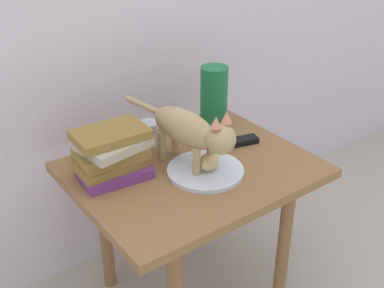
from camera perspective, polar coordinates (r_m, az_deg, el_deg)
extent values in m
cube|color=olive|center=(1.54, 0.00, -3.11)|extent=(0.74, 0.59, 0.03)
cylinder|color=olive|center=(1.69, 10.83, -11.90)|extent=(0.04, 0.04, 0.52)
cylinder|color=olive|center=(1.76, -10.31, -9.90)|extent=(0.04, 0.04, 0.52)
cylinder|color=olive|center=(1.95, 1.41, -5.22)|extent=(0.04, 0.04, 0.52)
cylinder|color=silver|center=(1.49, 1.61, -3.19)|extent=(0.24, 0.24, 0.01)
ellipsoid|color=#E0BC7A|center=(1.48, 2.03, -2.11)|extent=(0.10, 0.09, 0.05)
cylinder|color=tan|center=(1.48, 2.19, -1.52)|extent=(0.02, 0.02, 0.10)
cylinder|color=tan|center=(1.45, 0.55, -2.36)|extent=(0.02, 0.02, 0.10)
cylinder|color=tan|center=(1.58, -2.01, 0.55)|extent=(0.02, 0.02, 0.10)
cylinder|color=tan|center=(1.55, -3.64, -0.18)|extent=(0.02, 0.02, 0.10)
ellipsoid|color=tan|center=(1.48, -0.95, 2.03)|extent=(0.13, 0.27, 0.11)
sphere|color=tan|center=(1.38, 3.43, 0.57)|extent=(0.09, 0.09, 0.09)
cone|color=#DD8460|center=(1.36, 4.13, 3.19)|extent=(0.03, 0.03, 0.03)
cone|color=#DD8460|center=(1.33, 2.87, 2.63)|extent=(0.03, 0.03, 0.03)
cylinder|color=tan|center=(1.61, -5.93, 4.63)|extent=(0.04, 0.16, 0.02)
cube|color=#72337A|center=(1.49, -9.18, -3.35)|extent=(0.22, 0.16, 0.03)
cube|color=olive|center=(1.48, -9.82, -2.19)|extent=(0.20, 0.14, 0.03)
cube|color=olive|center=(1.47, -9.60, -1.06)|extent=(0.21, 0.15, 0.04)
cube|color=#BCB299|center=(1.45, -9.32, 0.07)|extent=(0.22, 0.18, 0.03)
cube|color=olive|center=(1.44, -9.66, 1.13)|extent=(0.22, 0.15, 0.03)
cylinder|color=#196B38|center=(1.70, 2.61, 5.29)|extent=(0.10, 0.10, 0.24)
cylinder|color=silver|center=(1.64, -5.13, 1.23)|extent=(0.07, 0.07, 0.08)
cylinder|color=silver|center=(1.65, -5.10, 0.60)|extent=(0.06, 0.06, 0.04)
cube|color=black|center=(1.66, 5.38, 0.24)|extent=(0.16, 0.08, 0.02)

